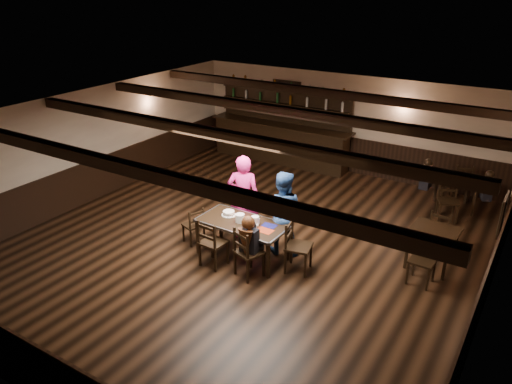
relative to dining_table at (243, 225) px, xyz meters
The scene contains 25 objects.
ground 0.87m from the dining_table, 108.47° to the left, with size 10.00×10.00×0.00m, color black.
room_shell 1.21m from the dining_table, 106.39° to the left, with size 9.02×10.02×2.71m.
dining_table is the anchor object (origin of this frame).
chair_near_left 0.72m from the dining_table, 115.70° to the right, with size 0.48×0.46×0.96m.
chair_near_right 0.75m from the dining_table, 52.89° to the right, with size 0.58×0.56×0.97m.
chair_end_left 1.14m from the dining_table, behind, with size 0.46×0.47×0.79m.
chair_end_right 1.08m from the dining_table, ahead, with size 0.53×0.55×1.01m.
chair_far_pushed 1.64m from the dining_table, 129.25° to the left, with size 0.44×0.43×0.81m.
woman_pink 0.84m from the dining_table, 122.00° to the left, with size 0.66×0.44×1.82m, color #F426A3.
man_blue 0.81m from the dining_table, 47.11° to the left, with size 0.83×0.65×1.70m, color navy.
seated_person 0.72m from the dining_table, 47.99° to the right, with size 0.32×0.48×0.79m.
cake 0.42m from the dining_table, 164.88° to the left, with size 0.28×0.28×0.09m.
plate_stack_a 0.16m from the dining_table, 161.93° to the right, with size 0.17×0.17×0.16m, color white.
plate_stack_b 0.30m from the dining_table, ahead, with size 0.15×0.15×0.17m, color white.
tea_light 0.12m from the dining_table, 82.75° to the left, with size 0.05×0.05×0.06m.
salt_shaker 0.40m from the dining_table, 11.70° to the right, with size 0.04×0.04×0.09m, color silver.
pepper_shaker 0.43m from the dining_table, 14.94° to the right, with size 0.03×0.03×0.09m, color #A5A8AD.
drink_glass 0.32m from the dining_table, 21.76° to the left, with size 0.07×0.07×0.11m, color silver.
menu_red 0.55m from the dining_table, ahead, with size 0.31×0.22×0.00m, color maroon.
menu_blue 0.53m from the dining_table, 15.62° to the left, with size 0.27×0.19×0.00m, color #0F0F4F.
bar_counter 5.63m from the dining_table, 111.64° to the left, with size 4.35×0.70×2.20m.
back_table_a 3.58m from the dining_table, 26.33° to the left, with size 0.89×0.89×0.75m.
back_table_b 5.41m from the dining_table, 55.97° to the left, with size 1.14×1.14×0.75m.
bg_patron_left 4.88m from the dining_table, 60.78° to the left, with size 0.23×0.36×0.73m.
bg_patron_right 5.70m from the dining_table, 49.43° to the left, with size 0.30×0.38×0.68m.
Camera 1 is at (4.89, -7.62, 5.08)m, focal length 35.00 mm.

